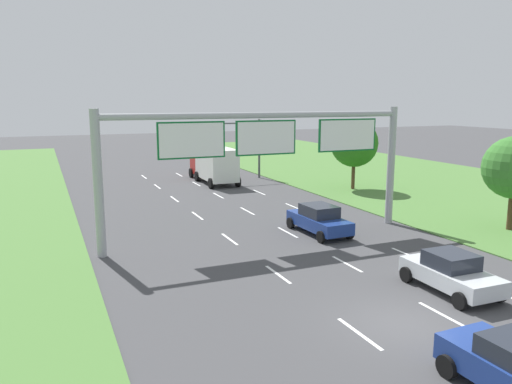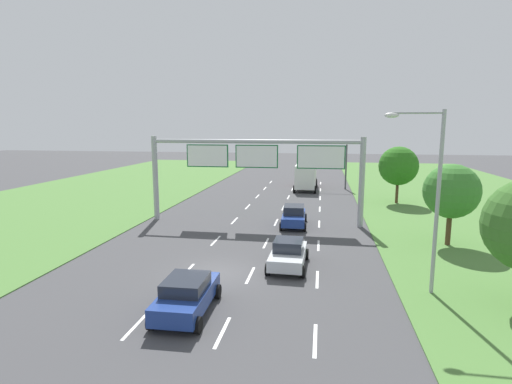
{
  "view_description": "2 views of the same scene",
  "coord_description": "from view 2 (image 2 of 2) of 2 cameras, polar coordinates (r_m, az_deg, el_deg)",
  "views": [
    {
      "loc": [
        -10.69,
        -12.38,
        7.39
      ],
      "look_at": [
        0.18,
        12.88,
        2.29
      ],
      "focal_mm": 35.0,
      "sensor_mm": 36.0,
      "label": 1
    },
    {
      "loc": [
        5.32,
        -19.75,
        7.73
      ],
      "look_at": [
        -0.3,
        14.25,
        2.11
      ],
      "focal_mm": 28.0,
      "sensor_mm": 36.0,
      "label": 2
    }
  ],
  "objects": [
    {
      "name": "car_near_red",
      "position": [
        22.54,
        4.63,
        -8.76
      ],
      "size": [
        2.16,
        4.08,
        1.56
      ],
      "rotation": [
        0.0,
        0.0,
        -0.02
      ],
      "color": "silver",
      "rests_on": "ground_plane"
    },
    {
      "name": "lane_dashes_inner_left",
      "position": [
        30.59,
        -4.31,
        -5.39
      ],
      "size": [
        0.14,
        56.4,
        0.01
      ],
      "color": "white",
      "rests_on": "ground_plane"
    },
    {
      "name": "lane_dashes_inner_right",
      "position": [
        29.98,
        2.24,
        -5.68
      ],
      "size": [
        0.14,
        56.4,
        0.01
      ],
      "color": "white",
      "rests_on": "ground_plane"
    },
    {
      "name": "box_truck",
      "position": [
        50.34,
        7.19,
        2.35
      ],
      "size": [
        2.78,
        7.78,
        3.21
      ],
      "rotation": [
        0.0,
        0.0,
        -0.01
      ],
      "color": "#B21E19",
      "rests_on": "ground_plane"
    },
    {
      "name": "traffic_light_mast",
      "position": [
        50.94,
        10.6,
        4.76
      ],
      "size": [
        4.76,
        0.49,
        5.6
      ],
      "color": "#47494F",
      "rests_on": "ground_plane"
    },
    {
      "name": "lane_dashes_slip",
      "position": [
        29.77,
        8.97,
        -5.89
      ],
      "size": [
        0.14,
        56.4,
        0.01
      ],
      "color": "white",
      "rests_on": "ground_plane"
    },
    {
      "name": "ground_plane",
      "position": [
        21.86,
        -5.43,
        -11.48
      ],
      "size": [
        200.0,
        200.0,
        0.0
      ],
      "primitive_type": "plane",
      "color": "#424244"
    },
    {
      "name": "roadside_tree_mid",
      "position": [
        28.66,
        26.15,
        0.09
      ],
      "size": [
        3.53,
        3.53,
        5.41
      ],
      "color": "#513823",
      "rests_on": "ground_plane"
    },
    {
      "name": "grass_verge_left",
      "position": [
        40.46,
        -31.52,
        -3.09
      ],
      "size": [
        24.0,
        120.0,
        0.06
      ],
      "primitive_type": "cube",
      "color": "#4C7A38",
      "rests_on": "ground_plane"
    },
    {
      "name": "street_lamp",
      "position": [
        19.62,
        23.58,
        0.72
      ],
      "size": [
        2.61,
        0.32,
        8.5
      ],
      "color": "#9EA0A5",
      "rests_on": "ground_plane"
    },
    {
      "name": "car_mid_lane",
      "position": [
        31.7,
        5.43,
        -3.38
      ],
      "size": [
        2.11,
        4.46,
        1.63
      ],
      "rotation": [
        0.0,
        0.0,
        0.03
      ],
      "color": "navy",
      "rests_on": "ground_plane"
    },
    {
      "name": "car_lead_silver",
      "position": [
        17.46,
        -9.87,
        -14.25
      ],
      "size": [
        2.16,
        4.29,
        1.56
      ],
      "rotation": [
        0.0,
        0.0,
        0.02
      ],
      "color": "navy",
      "rests_on": "ground_plane"
    },
    {
      "name": "roadside_tree_far",
      "position": [
        42.72,
        19.68,
        3.52
      ],
      "size": [
        3.9,
        3.9,
        5.82
      ],
      "color": "#513823",
      "rests_on": "ground_plane"
    },
    {
      "name": "sign_gantry",
      "position": [
        31.85,
        0.16,
        4.28
      ],
      "size": [
        17.24,
        0.44,
        7.0
      ],
      "color": "#9EA0A5",
      "rests_on": "ground_plane"
    }
  ]
}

